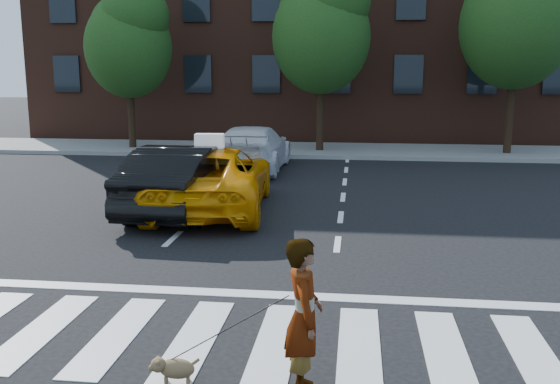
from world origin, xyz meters
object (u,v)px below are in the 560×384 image
(tree_mid, at_px, (322,25))
(dog, at_px, (173,368))
(tree_left, at_px, (129,37))
(taxi, at_px, (212,178))
(woman, at_px, (304,317))
(tree_right, at_px, (518,11))
(black_sedan, at_px, (184,179))
(white_suv, at_px, (253,148))

(tree_mid, distance_m, dog, 18.71)
(tree_left, relative_size, taxi, 1.21)
(woman, distance_m, dog, 1.52)
(dog, bearing_deg, taxi, 84.35)
(tree_left, xyz_separation_m, dog, (7.02, -18.11, -4.26))
(tree_right, bearing_deg, black_sedan, -132.78)
(tree_right, height_order, white_suv, tree_right)
(black_sedan, bearing_deg, tree_right, -129.89)
(woman, bearing_deg, dog, 80.36)
(tree_left, bearing_deg, white_suv, -37.75)
(black_sedan, height_order, dog, black_sedan)
(taxi, distance_m, woman, 8.58)
(tree_mid, bearing_deg, black_sedan, -103.82)
(tree_mid, relative_size, tree_right, 0.92)
(tree_left, distance_m, black_sedan, 12.01)
(tree_right, xyz_separation_m, dog, (-7.48, -18.11, -5.08))
(dog, bearing_deg, tree_left, 95.39)
(tree_mid, xyz_separation_m, black_sedan, (-2.53, -10.30, -4.07))
(taxi, relative_size, white_suv, 1.07)
(woman, relative_size, dog, 3.08)
(tree_right, distance_m, woman, 19.61)
(tree_left, relative_size, tree_mid, 0.92)
(black_sedan, relative_size, dog, 8.90)
(black_sedan, bearing_deg, tree_left, -61.37)
(tree_right, bearing_deg, tree_left, 180.00)
(white_suv, bearing_deg, black_sedan, 84.91)
(tree_right, height_order, dog, tree_right)
(woman, bearing_deg, tree_left, 14.77)
(black_sedan, xyz_separation_m, dog, (2.05, -7.81, -0.60))
(tree_left, bearing_deg, dog, -68.82)
(tree_right, height_order, woman, tree_right)
(taxi, distance_m, white_suv, 5.69)
(white_suv, bearing_deg, dog, 96.63)
(taxi, distance_m, black_sedan, 0.67)
(tree_mid, relative_size, black_sedan, 1.50)
(taxi, height_order, white_suv, taxi)
(tree_right, height_order, taxi, tree_right)
(tree_left, relative_size, black_sedan, 1.37)
(tree_mid, distance_m, taxi, 10.98)
(woman, bearing_deg, black_sedan, 13.61)
(tree_left, xyz_separation_m, taxi, (5.57, -10.00, -3.70))
(tree_mid, xyz_separation_m, tree_right, (7.00, -0.00, 0.41))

